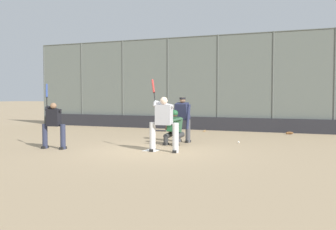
{
  "coord_description": "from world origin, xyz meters",
  "views": [
    {
      "loc": [
        -5.03,
        10.86,
        1.69
      ],
      "look_at": [
        -0.14,
        -1.0,
        1.05
      ],
      "focal_mm": 42.0,
      "sensor_mm": 36.0,
      "label": 1
    }
  ],
  "objects_px": {
    "batter_at_plate": "(164,122)",
    "catcher_behind_plate": "(174,127)",
    "batter_on_deck": "(53,124)",
    "umpire_home": "(183,118)",
    "fielding_glove_on_dirt": "(289,133)",
    "spare_bat_third_base_side": "(162,131)",
    "spare_bat_near_backstop": "(205,131)",
    "baseball_loose": "(239,142)"
  },
  "relations": [
    {
      "from": "batter_at_plate",
      "to": "catcher_behind_plate",
      "type": "height_order",
      "value": "batter_at_plate"
    },
    {
      "from": "batter_on_deck",
      "to": "batter_at_plate",
      "type": "bearing_deg",
      "value": -174.19
    },
    {
      "from": "umpire_home",
      "to": "catcher_behind_plate",
      "type": "bearing_deg",
      "value": 95.65
    },
    {
      "from": "fielding_glove_on_dirt",
      "to": "umpire_home",
      "type": "bearing_deg",
      "value": 54.19
    },
    {
      "from": "catcher_behind_plate",
      "to": "fielding_glove_on_dirt",
      "type": "distance_m",
      "value": 6.34
    },
    {
      "from": "spare_bat_third_base_side",
      "to": "fielding_glove_on_dirt",
      "type": "relative_size",
      "value": 2.85
    },
    {
      "from": "batter_at_plate",
      "to": "fielding_glove_on_dirt",
      "type": "height_order",
      "value": "batter_at_plate"
    },
    {
      "from": "spare_bat_third_base_side",
      "to": "spare_bat_near_backstop",
      "type": "bearing_deg",
      "value": -160.26
    },
    {
      "from": "batter_at_plate",
      "to": "umpire_home",
      "type": "bearing_deg",
      "value": -85.02
    },
    {
      "from": "catcher_behind_plate",
      "to": "fielding_glove_on_dirt",
      "type": "relative_size",
      "value": 3.76
    },
    {
      "from": "spare_bat_near_backstop",
      "to": "fielding_glove_on_dirt",
      "type": "xyz_separation_m",
      "value": [
        -3.82,
        -0.05,
        0.02
      ]
    },
    {
      "from": "catcher_behind_plate",
      "to": "spare_bat_third_base_side",
      "type": "relative_size",
      "value": 1.32
    },
    {
      "from": "batter_at_plate",
      "to": "batter_on_deck",
      "type": "distance_m",
      "value": 3.56
    },
    {
      "from": "spare_bat_third_base_side",
      "to": "baseball_loose",
      "type": "bearing_deg",
      "value": 139.21
    },
    {
      "from": "spare_bat_third_base_side",
      "to": "baseball_loose",
      "type": "relative_size",
      "value": 12.26
    },
    {
      "from": "batter_at_plate",
      "to": "baseball_loose",
      "type": "height_order",
      "value": "batter_at_plate"
    },
    {
      "from": "batter_on_deck",
      "to": "baseball_loose",
      "type": "bearing_deg",
      "value": -149.93
    },
    {
      "from": "batter_on_deck",
      "to": "catcher_behind_plate",
      "type": "bearing_deg",
      "value": -149.25
    },
    {
      "from": "spare_bat_near_backstop",
      "to": "fielding_glove_on_dirt",
      "type": "distance_m",
      "value": 3.82
    },
    {
      "from": "batter_on_deck",
      "to": "spare_bat_third_base_side",
      "type": "relative_size",
      "value": 2.29
    },
    {
      "from": "spare_bat_third_base_side",
      "to": "catcher_behind_plate",
      "type": "bearing_deg",
      "value": 113.37
    },
    {
      "from": "batter_at_plate",
      "to": "umpire_home",
      "type": "xyz_separation_m",
      "value": [
        0.31,
        -2.47,
        -0.02
      ]
    },
    {
      "from": "umpire_home",
      "to": "spare_bat_third_base_side",
      "type": "distance_m",
      "value": 4.45
    },
    {
      "from": "umpire_home",
      "to": "batter_on_deck",
      "type": "distance_m",
      "value": 4.49
    },
    {
      "from": "umpire_home",
      "to": "spare_bat_third_base_side",
      "type": "relative_size",
      "value": 1.8
    },
    {
      "from": "catcher_behind_plate",
      "to": "batter_on_deck",
      "type": "height_order",
      "value": "batter_on_deck"
    },
    {
      "from": "batter_at_plate",
      "to": "catcher_behind_plate",
      "type": "distance_m",
      "value": 1.68
    },
    {
      "from": "umpire_home",
      "to": "spare_bat_near_backstop",
      "type": "bearing_deg",
      "value": -76.37
    },
    {
      "from": "fielding_glove_on_dirt",
      "to": "batter_at_plate",
      "type": "bearing_deg",
      "value": 67.07
    },
    {
      "from": "batter_at_plate",
      "to": "spare_bat_third_base_side",
      "type": "relative_size",
      "value": 2.42
    },
    {
      "from": "fielding_glove_on_dirt",
      "to": "spare_bat_near_backstop",
      "type": "bearing_deg",
      "value": 0.81
    },
    {
      "from": "baseball_loose",
      "to": "umpire_home",
      "type": "bearing_deg",
      "value": 13.87
    },
    {
      "from": "batter_at_plate",
      "to": "spare_bat_near_backstop",
      "type": "height_order",
      "value": "batter_at_plate"
    },
    {
      "from": "spare_bat_third_base_side",
      "to": "baseball_loose",
      "type": "distance_m",
      "value": 5.37
    },
    {
      "from": "umpire_home",
      "to": "spare_bat_third_base_side",
      "type": "xyz_separation_m",
      "value": [
        2.39,
        -3.66,
        -0.84
      ]
    },
    {
      "from": "catcher_behind_plate",
      "to": "spare_bat_third_base_side",
      "type": "xyz_separation_m",
      "value": [
        2.38,
        -4.51,
        -0.59
      ]
    },
    {
      "from": "umpire_home",
      "to": "batter_on_deck",
      "type": "bearing_deg",
      "value": 51.53
    },
    {
      "from": "batter_at_plate",
      "to": "catcher_behind_plate",
      "type": "relative_size",
      "value": 1.83
    },
    {
      "from": "batter_at_plate",
      "to": "spare_bat_third_base_side",
      "type": "height_order",
      "value": "batter_at_plate"
    },
    {
      "from": "umpire_home",
      "to": "baseball_loose",
      "type": "xyz_separation_m",
      "value": [
        -1.93,
        -0.48,
        -0.83
      ]
    },
    {
      "from": "catcher_behind_plate",
      "to": "fielding_glove_on_dirt",
      "type": "height_order",
      "value": "catcher_behind_plate"
    },
    {
      "from": "batter_at_plate",
      "to": "umpire_home",
      "type": "height_order",
      "value": "batter_at_plate"
    }
  ]
}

